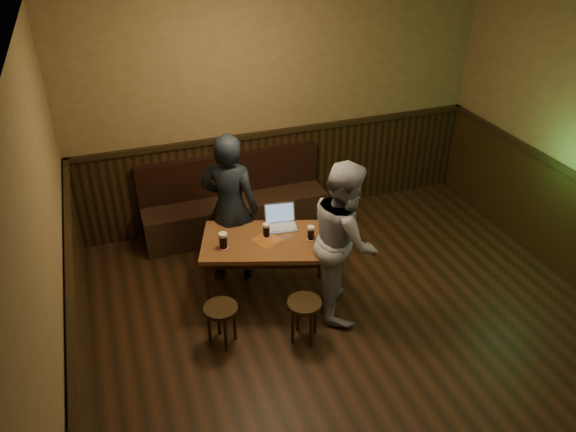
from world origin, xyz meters
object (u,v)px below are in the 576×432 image
(bench, at_px, (235,208))
(stool_left, at_px, (221,314))
(stool_right, at_px, (304,309))
(pint_mid, at_px, (266,230))
(pint_left, at_px, (223,240))
(pint_right, at_px, (311,233))
(laptop, at_px, (281,221))
(pub_table, at_px, (267,247))
(person_grey, at_px, (344,239))
(person_suit, at_px, (230,208))

(bench, bearing_deg, stool_left, -108.36)
(stool_right, xyz_separation_m, pint_mid, (-0.11, 0.79, 0.41))
(stool_left, bearing_deg, pint_mid, 43.43)
(stool_right, relative_size, pint_left, 2.62)
(pint_right, xyz_separation_m, laptop, (-0.20, 0.33, -0.01))
(stool_left, height_order, pint_left, pint_left)
(pint_left, relative_size, pint_mid, 1.14)
(pint_right, distance_m, laptop, 0.39)
(pint_left, height_order, laptop, laptop)
(stool_left, xyz_separation_m, laptop, (0.83, 0.74, 0.40))
(bench, xyz_separation_m, pub_table, (-0.00, -1.32, 0.28))
(stool_right, bearing_deg, laptop, 84.46)
(stool_left, height_order, pint_right, pint_right)
(person_grey, bearing_deg, pint_mid, 69.24)
(person_suit, bearing_deg, pub_table, 146.69)
(pint_mid, distance_m, person_grey, 0.79)
(pint_left, xyz_separation_m, laptop, (0.65, 0.20, -0.03))
(pint_left, bearing_deg, person_grey, -21.43)
(pub_table, bearing_deg, pint_right, 0.93)
(stool_right, bearing_deg, pint_mid, 97.70)
(pint_left, relative_size, pint_right, 1.14)
(laptop, bearing_deg, person_suit, 156.32)
(stool_left, relative_size, pint_left, 2.57)
(pint_mid, xyz_separation_m, person_grey, (0.62, -0.48, 0.05))
(bench, height_order, pub_table, bench)
(person_suit, bearing_deg, stool_left, 100.33)
(pub_table, distance_m, pint_right, 0.46)
(pint_left, height_order, pint_right, pint_left)
(person_suit, bearing_deg, pint_mid, 151.33)
(bench, height_order, person_suit, person_suit)
(bench, distance_m, pint_right, 1.57)
(stool_right, height_order, pint_left, pint_left)
(stool_right, xyz_separation_m, pint_right, (0.29, 0.60, 0.41))
(bench, bearing_deg, pint_left, -108.43)
(pub_table, bearing_deg, bench, 108.44)
(pub_table, bearing_deg, laptop, 62.71)
(stool_left, height_order, person_grey, person_grey)
(stool_right, distance_m, person_grey, 0.76)
(stool_left, bearing_deg, stool_right, -14.83)
(pint_mid, xyz_separation_m, laptop, (0.20, 0.14, -0.01))
(stool_right, bearing_deg, person_grey, 31.21)
(pint_mid, height_order, laptop, laptop)
(pint_mid, relative_size, pint_right, 1.00)
(pint_right, bearing_deg, pint_mid, 154.06)
(bench, xyz_separation_m, laptop, (0.21, -1.12, 0.43))
(pub_table, distance_m, pint_left, 0.47)
(pub_table, bearing_deg, person_grey, -14.46)
(pub_table, bearing_deg, person_suit, 134.69)
(bench, xyz_separation_m, stool_left, (-0.62, -1.85, 0.03))
(pint_mid, bearing_deg, bench, 90.61)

